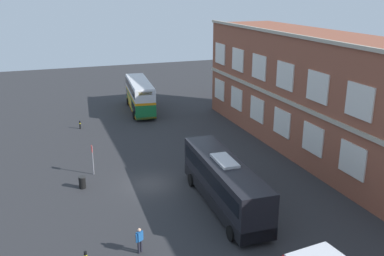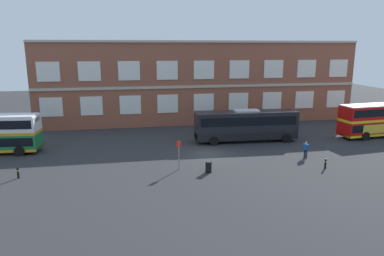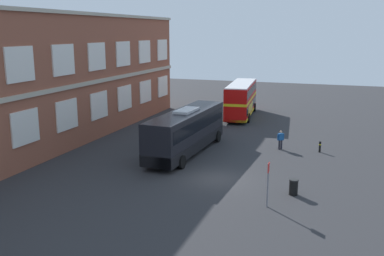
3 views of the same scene
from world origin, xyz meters
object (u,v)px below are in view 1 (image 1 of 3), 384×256
(double_decker_near, at_px, (140,95))
(waiting_passenger, at_px, (140,239))
(bus_stand_flag, at_px, (93,157))
(station_litter_bin, at_px, (82,182))
(safety_bollard_west, at_px, (80,125))
(touring_coach, at_px, (224,183))

(double_decker_near, height_order, waiting_passenger, double_decker_near)
(bus_stand_flag, distance_m, station_litter_bin, 2.99)
(waiting_passenger, relative_size, station_litter_bin, 1.65)
(station_litter_bin, xyz_separation_m, safety_bollard_west, (-16.31, 1.53, -0.03))
(waiting_passenger, bearing_deg, touring_coach, 117.38)
(station_litter_bin, bearing_deg, waiting_passenger, 12.46)
(double_decker_near, xyz_separation_m, waiting_passenger, (32.30, -7.67, -1.22))
(double_decker_near, relative_size, safety_bollard_west, 11.79)
(waiting_passenger, xyz_separation_m, bus_stand_flag, (-13.07, -1.10, 0.70))
(waiting_passenger, relative_size, safety_bollard_west, 1.79)
(waiting_passenger, xyz_separation_m, safety_bollard_west, (-26.90, -0.81, -0.44))
(touring_coach, height_order, bus_stand_flag, touring_coach)
(double_decker_near, relative_size, touring_coach, 0.93)
(touring_coach, relative_size, safety_bollard_west, 12.73)
(touring_coach, xyz_separation_m, safety_bollard_west, (-23.09, -8.17, -1.42))
(double_decker_near, height_order, touring_coach, double_decker_near)
(bus_stand_flag, xyz_separation_m, safety_bollard_west, (-13.83, 0.29, -1.14))
(touring_coach, xyz_separation_m, waiting_passenger, (3.81, -7.36, -0.98))
(touring_coach, height_order, station_litter_bin, touring_coach)
(double_decker_near, bearing_deg, bus_stand_flag, -24.52)
(waiting_passenger, distance_m, station_litter_bin, 10.85)
(touring_coach, bearing_deg, double_decker_near, 179.38)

